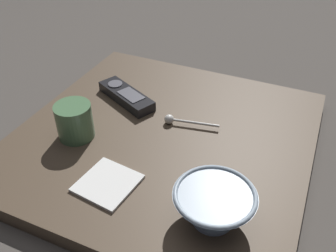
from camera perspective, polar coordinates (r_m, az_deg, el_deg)
name	(u,v)px	position (r m, az deg, el deg)	size (l,w,h in m)	color
ground_plane	(164,146)	(0.85, -0.61, -3.14)	(6.00, 6.00, 0.00)	#47423D
table	(164,140)	(0.84, -0.62, -2.18)	(0.64, 0.64, 0.04)	#4C3D2D
cereal_bowl	(214,205)	(0.64, 7.14, -12.03)	(0.14, 0.14, 0.07)	#8C9EAD
coffee_mug	(75,121)	(0.83, -14.28, 0.74)	(0.08, 0.08, 0.08)	#4C724C
teaspoon	(176,120)	(0.85, 1.24, 0.92)	(0.04, 0.13, 0.02)	silver
tv_remote_near	(126,96)	(0.94, -6.50, 4.67)	(0.12, 0.18, 0.03)	black
folded_napkin	(108,183)	(0.72, -9.34, -8.73)	(0.12, 0.12, 0.01)	white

